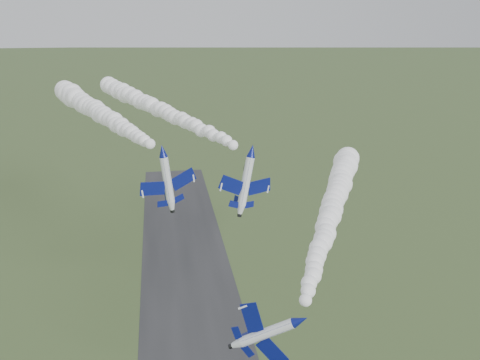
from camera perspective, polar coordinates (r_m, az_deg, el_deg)
The scene contains 7 objects.
runway at distance 115.82m, azimuth -4.60°, elevation -17.58°, with size 24.00×260.00×0.04m, color #292A2C.
jet_lead at distance 71.87m, azimuth 6.47°, elevation -14.69°, with size 6.61×11.67×8.68m.
smoke_trail_jet_lead at distance 102.71m, azimuth 9.76°, elevation -3.17°, with size 5.59×66.01×5.59m, color white, non-canonical shape.
jet_pair_left at distance 87.23m, azimuth -8.24°, elevation 3.10°, with size 9.95×11.48×3.04m.
smoke_trail_jet_pair_left at distance 116.82m, azimuth -14.82°, elevation 6.99°, with size 5.08×59.35×5.08m, color white, non-canonical shape.
jet_pair_right at distance 89.77m, azimuth 1.31°, elevation 3.13°, with size 10.32×12.06×3.69m.
smoke_trail_jet_pair_right at distance 120.05m, azimuth -8.58°, elevation 7.46°, with size 4.49×65.11×4.49m, color white, non-canonical shape.
Camera 1 is at (-5.78, -64.48, 66.77)m, focal length 40.00 mm.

